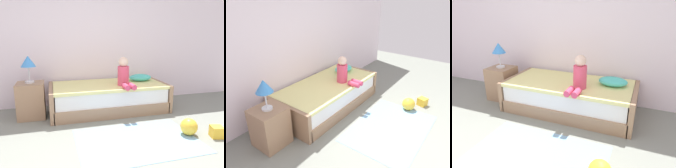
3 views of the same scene
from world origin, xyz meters
TOP-DOWN VIEW (x-y plane):
  - wall_rear at (0.00, 2.60)m, footprint 7.20×0.10m
  - bed at (0.39, 2.00)m, footprint 2.11×1.00m
  - nightstand at (-0.96, 1.99)m, footprint 0.44×0.44m
  - table_lamp at (-0.96, 1.99)m, footprint 0.24×0.24m
  - child_figure at (0.62, 1.77)m, footprint 0.20×0.51m
  - pillow at (1.07, 2.10)m, footprint 0.44×0.30m
  - toy_ball at (1.21, 0.68)m, footprint 0.24×0.24m
  - area_rug at (0.45, 0.70)m, footprint 1.60×1.10m
  - toy_block at (1.54, 0.51)m, footprint 0.19×0.19m

SIDE VIEW (x-z plane):
  - area_rug at x=0.45m, z-range 0.00..0.01m
  - toy_block at x=1.54m, z-range 0.00..0.16m
  - toy_ball at x=1.21m, z-range 0.00..0.24m
  - bed at x=0.39m, z-range 0.00..0.50m
  - nightstand at x=-0.96m, z-range 0.00..0.60m
  - pillow at x=1.07m, z-range 0.50..0.63m
  - child_figure at x=0.62m, z-range 0.45..0.96m
  - table_lamp at x=-0.96m, z-range 0.71..1.16m
  - wall_rear at x=0.00m, z-range 0.00..2.90m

